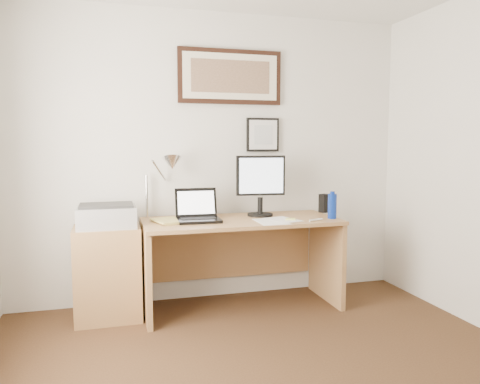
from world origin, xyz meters
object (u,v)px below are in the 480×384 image
object	(u,v)px
side_cabinet	(108,273)
laptop	(198,214)
printer	(107,216)
lcd_monitor	(261,182)
book	(156,222)
water_bottle	(332,206)
desk	(238,245)

from	to	relation	value
side_cabinet	laptop	xyz separation A→B (m)	(0.71, -0.03, 0.44)
side_cabinet	printer	xyz separation A→B (m)	(0.00, -0.01, 0.45)
printer	laptop	bearing A→B (deg)	-2.22
side_cabinet	lcd_monitor	distance (m)	1.45
book	laptop	bearing A→B (deg)	5.85
water_bottle	book	size ratio (longest dim) A/B	0.73
water_bottle	lcd_monitor	world-z (taller)	lcd_monitor
water_bottle	laptop	bearing A→B (deg)	170.79
book	printer	xyz separation A→B (m)	(-0.37, 0.06, 0.06)
water_bottle	book	distance (m)	1.45
side_cabinet	laptop	distance (m)	0.84
lcd_monitor	printer	world-z (taller)	lcd_monitor
side_cabinet	water_bottle	xyz separation A→B (m)	(1.81, -0.21, 0.49)
lcd_monitor	side_cabinet	bearing A→B (deg)	-176.72
water_bottle	laptop	size ratio (longest dim) A/B	0.60
desk	laptop	distance (m)	0.47
side_cabinet	book	bearing A→B (deg)	-10.44
laptop	lcd_monitor	xyz separation A→B (m)	(0.57, 0.11, 0.23)
side_cabinet	desk	size ratio (longest dim) A/B	0.46
side_cabinet	book	distance (m)	0.55
book	desk	distance (m)	0.74
desk	laptop	bearing A→B (deg)	-168.96
desk	water_bottle	bearing A→B (deg)	-18.45
water_bottle	side_cabinet	bearing A→B (deg)	173.31
water_bottle	desk	xyz separation A→B (m)	(-0.74, 0.25, -0.34)
desk	lcd_monitor	size ratio (longest dim) A/B	3.08
water_bottle	printer	distance (m)	1.82
side_cabinet	water_bottle	size ratio (longest dim) A/B	3.52
lcd_monitor	water_bottle	bearing A→B (deg)	-28.15
water_bottle	lcd_monitor	distance (m)	0.63
side_cabinet	printer	bearing A→B (deg)	-58.08
water_bottle	laptop	world-z (taller)	laptop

